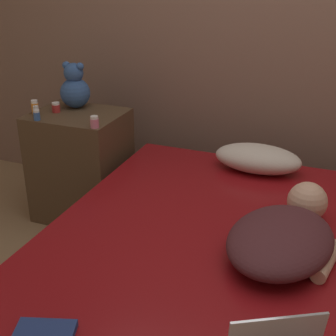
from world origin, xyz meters
TOP-DOWN VIEW (x-y plane):
  - ground_plane at (0.00, 0.00)m, footprint 12.00×12.00m
  - wall_back at (0.00, 1.22)m, footprint 8.00×0.06m
  - bed at (0.00, 0.00)m, footprint 1.69×1.87m
  - nightstand at (-1.18, 0.67)m, footprint 0.54×0.45m
  - pillow at (-0.08, 0.75)m, footprint 0.48×0.26m
  - person_lying at (0.19, 0.01)m, footprint 0.49×0.74m
  - teddy_bear at (-1.25, 0.77)m, footprint 0.19×0.19m
  - bottle_pink at (-0.95, 0.48)m, footprint 0.05×0.05m
  - bottle_clear at (-1.37, 0.53)m, footprint 0.03×0.03m
  - bottle_orange at (-1.41, 0.57)m, footprint 0.04×0.04m
  - bottle_red at (-1.31, 0.64)m, footprint 0.05×0.05m
  - bottle_blue at (-1.32, 0.47)m, footprint 0.04×0.04m
  - book at (-0.44, -0.76)m, footprint 0.22×0.18m

SIDE VIEW (x-z plane):
  - ground_plane at x=0.00m, z-range 0.00..0.00m
  - bed at x=0.00m, z-range 0.00..0.46m
  - nightstand at x=-1.18m, z-range 0.00..0.69m
  - book at x=-0.44m, z-range 0.46..0.48m
  - pillow at x=-0.08m, z-range 0.46..0.61m
  - person_lying at x=0.19m, z-range 0.45..0.63m
  - bottle_red at x=-1.31m, z-range 0.69..0.75m
  - bottle_blue at x=-1.32m, z-range 0.69..0.75m
  - bottle_clear at x=-1.37m, z-range 0.69..0.76m
  - bottle_pink at x=-0.95m, z-range 0.69..0.76m
  - bottle_orange at x=-1.41m, z-range 0.69..0.78m
  - teddy_bear at x=-1.25m, z-range 0.68..0.96m
  - wall_back at x=0.00m, z-range 0.00..2.60m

